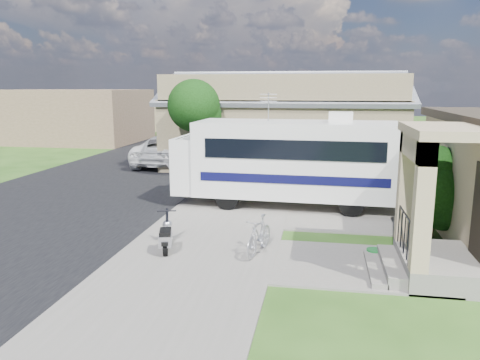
% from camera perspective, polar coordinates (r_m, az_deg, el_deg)
% --- Properties ---
extents(ground, '(120.00, 120.00, 0.00)m').
position_cam_1_polar(ground, '(12.78, 0.25, -7.98)').
color(ground, '#214512').
extents(street_slab, '(9.00, 80.00, 0.02)m').
position_cam_1_polar(street_slab, '(24.25, -13.31, 1.00)').
color(street_slab, black).
rests_on(street_slab, ground).
extents(sidewalk_slab, '(4.00, 80.00, 0.06)m').
position_cam_1_polar(sidewalk_slab, '(22.49, 2.08, 0.56)').
color(sidewalk_slab, slate).
rests_on(sidewalk_slab, ground).
extents(driveway_slab, '(7.00, 6.00, 0.05)m').
position_cam_1_polar(driveway_slab, '(16.93, 7.89, -3.16)').
color(driveway_slab, slate).
rests_on(driveway_slab, ground).
extents(walk_slab, '(4.00, 3.00, 0.05)m').
position_cam_1_polar(walk_slab, '(11.71, 14.24, -10.07)').
color(walk_slab, slate).
rests_on(walk_slab, ground).
extents(warehouse, '(12.50, 8.40, 5.04)m').
position_cam_1_polar(warehouse, '(26.03, 5.54, 6.34)').
color(warehouse, '#746348').
rests_on(warehouse, ground).
extents(distant_bldg_far, '(10.00, 8.00, 4.00)m').
position_cam_1_polar(distant_bldg_far, '(38.94, -19.42, 7.40)').
color(distant_bldg_far, brown).
rests_on(distant_bldg_far, ground).
extents(distant_bldg_near, '(8.00, 7.00, 3.20)m').
position_cam_1_polar(distant_bldg_near, '(49.02, -10.41, 8.06)').
color(distant_bldg_near, '#746348').
rests_on(distant_bldg_near, ground).
extents(street_tree_a, '(2.44, 2.40, 4.58)m').
position_cam_1_polar(street_tree_a, '(21.74, -5.35, 8.69)').
color(street_tree_a, black).
rests_on(street_tree_a, ground).
extents(street_tree_b, '(2.44, 2.40, 4.73)m').
position_cam_1_polar(street_tree_b, '(31.48, -0.48, 9.80)').
color(street_tree_b, black).
rests_on(street_tree_b, ground).
extents(street_tree_c, '(2.44, 2.40, 4.42)m').
position_cam_1_polar(street_tree_c, '(40.37, 1.89, 9.72)').
color(street_tree_c, black).
rests_on(street_tree_c, ground).
extents(motorhome, '(7.82, 2.71, 3.97)m').
position_cam_1_polar(motorhome, '(16.63, 5.79, 2.55)').
color(motorhome, silver).
rests_on(motorhome, ground).
extents(shrub, '(2.15, 2.05, 2.64)m').
position_cam_1_polar(shrub, '(14.34, 22.76, -1.14)').
color(shrub, black).
rests_on(shrub, ground).
extents(scooter, '(0.68, 1.44, 0.96)m').
position_cam_1_polar(scooter, '(12.28, -9.00, -6.80)').
color(scooter, black).
rests_on(scooter, ground).
extents(bicycle, '(0.80, 1.66, 0.96)m').
position_cam_1_polar(bicycle, '(11.93, 2.35, -6.99)').
color(bicycle, '#ACABB3').
rests_on(bicycle, ground).
extents(pickup_truck, '(2.78, 5.89, 1.63)m').
position_cam_1_polar(pickup_truck, '(26.02, -8.62, 3.66)').
color(pickup_truck, white).
rests_on(pickup_truck, ground).
extents(van, '(3.57, 6.78, 1.87)m').
position_cam_1_polar(van, '(33.10, -4.83, 5.58)').
color(van, white).
rests_on(van, ground).
extents(garden_hose, '(0.38, 0.38, 0.17)m').
position_cam_1_polar(garden_hose, '(12.42, 16.03, -8.61)').
color(garden_hose, '#125D23').
rests_on(garden_hose, ground).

